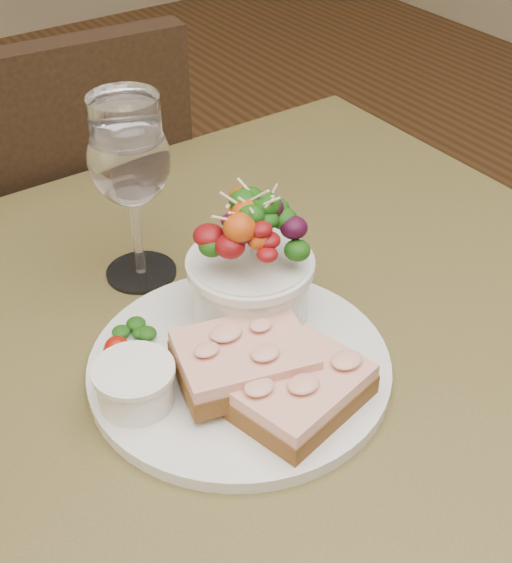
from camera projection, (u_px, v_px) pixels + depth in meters
cafe_table at (271, 437)px, 0.75m from camera, size 0.80×0.80×0.75m
chair_far at (47, 363)px, 1.34m from camera, size 0.46×0.46×0.90m
dinner_plate at (239, 366)px, 0.67m from camera, size 0.26×0.26×0.01m
sandwich_front at (301, 390)px, 0.62m from camera, size 0.12×0.10×0.03m
sandwich_back at (244, 360)px, 0.63m from camera, size 0.12×0.10×0.03m
ramekin at (135, 383)px, 0.62m from camera, size 0.06×0.06×0.04m
salad_bowl at (250, 261)px, 0.68m from camera, size 0.10×0.10×0.13m
garnish at (124, 343)px, 0.67m from camera, size 0.05×0.04×0.02m
wine_glass at (130, 165)px, 0.71m from camera, size 0.08×0.08×0.18m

